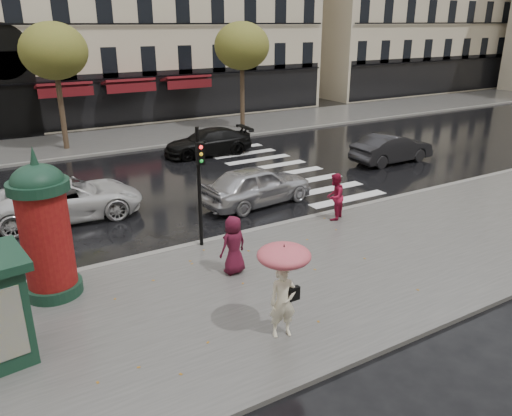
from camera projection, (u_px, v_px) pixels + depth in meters
ground at (276, 278)px, 13.71m from camera, size 160.00×160.00×0.00m
near_sidewalk at (286, 284)px, 13.29m from camera, size 90.00×7.00×0.12m
far_sidewalk at (99, 141)px, 29.00m from camera, size 90.00×6.00×0.12m
near_kerb at (226, 237)px, 16.11m from camera, size 90.00×0.25×0.14m
far_kerb at (114, 152)px, 26.58m from camera, size 90.00×0.25×0.14m
zebra_crossing at (273, 166)px, 24.31m from camera, size 3.60×11.75×0.01m
tree_far_left at (54, 52)px, 25.45m from camera, size 3.40×3.40×6.64m
tree_far_right at (242, 46)px, 30.69m from camera, size 3.40×3.40×6.64m
woman_umbrella at (284, 276)px, 10.52m from camera, size 1.15×1.15×2.21m
woman_red at (335, 197)px, 17.19m from camera, size 1.01×0.95×1.65m
man_burgundy at (234, 245)px, 13.49m from camera, size 0.88×0.66×1.64m
morris_column at (45, 227)px, 12.07m from camera, size 1.43×1.43×3.84m
traffic_light at (200, 176)px, 14.62m from camera, size 0.24×0.35×3.69m
car_silver at (257, 185)px, 19.01m from camera, size 4.62×2.26×1.52m
car_darkgrey at (392, 148)px, 24.71m from camera, size 4.36×1.55×1.43m
car_white at (67, 199)px, 17.65m from camera, size 5.39×2.78×1.45m
car_black at (208, 142)px, 26.13m from camera, size 4.76×2.15×1.35m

